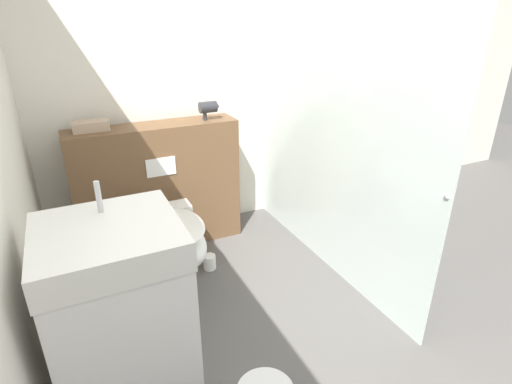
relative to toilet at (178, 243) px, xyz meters
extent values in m
cube|color=silver|center=(0.48, 0.89, 0.90)|extent=(8.00, 0.06, 2.50)
cube|color=brown|center=(0.04, 0.65, 0.16)|extent=(1.28, 0.29, 1.02)
cube|color=white|center=(0.04, 0.50, 0.38)|extent=(0.22, 0.01, 0.14)
cube|color=silver|center=(1.10, -0.15, 0.63)|extent=(0.01, 2.02, 1.97)
sphere|color=#B2B2B7|center=(1.10, -1.13, 0.59)|extent=(0.04, 0.04, 0.04)
cylinder|color=white|center=(0.00, 0.04, -0.17)|extent=(0.22, 0.22, 0.36)
ellipsoid|color=white|center=(0.00, -0.06, 0.03)|extent=(0.33, 0.54, 0.26)
ellipsoid|color=white|center=(0.00, -0.06, 0.17)|extent=(0.32, 0.53, 0.02)
cube|color=white|center=(0.00, 0.26, 0.09)|extent=(0.35, 0.15, 0.15)
cube|color=white|center=(-0.47, -0.81, 0.08)|extent=(0.56, 0.54, 0.87)
cube|color=white|center=(-0.47, -0.81, 0.58)|extent=(0.57, 0.55, 0.13)
cylinder|color=silver|center=(-0.47, -0.67, 0.72)|extent=(0.02, 0.02, 0.14)
cylinder|color=#2D2D33|center=(0.47, 0.61, 0.77)|extent=(0.13, 0.09, 0.09)
cone|color=#2D2D33|center=(0.55, 0.61, 0.77)|extent=(0.03, 0.07, 0.07)
cylinder|color=#2D2D33|center=(0.45, 0.61, 0.71)|extent=(0.03, 0.03, 0.09)
cube|color=tan|center=(-0.38, 0.67, 0.70)|extent=(0.25, 0.13, 0.07)
cylinder|color=white|center=(0.26, 0.12, -0.30)|extent=(0.10, 0.10, 0.11)
camera|label=1|loc=(-0.54, -2.33, 1.41)|focal=28.00mm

